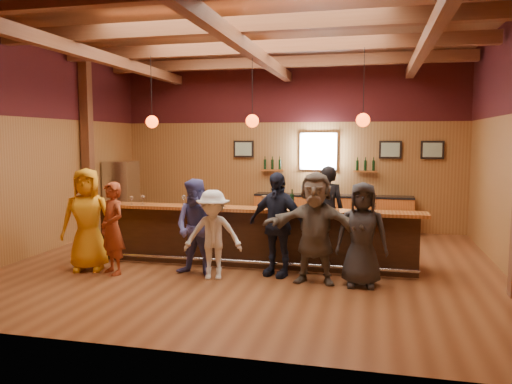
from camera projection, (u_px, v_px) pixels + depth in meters
The scene contains 27 objects.
room at pixel (253, 93), 9.19m from camera, with size 9.04×9.00×4.52m.
bar_counter at pixel (255, 236), 9.57m from camera, with size 6.30×1.07×1.11m.
back_bar_cabinet at pixel (332, 213), 12.76m from camera, with size 4.00×0.52×0.95m.
window at pixel (318, 151), 12.90m from camera, with size 0.95×0.09×0.95m.
framed_pictures at pixel (352, 150), 12.69m from camera, with size 5.35×0.05×0.45m.
wine_shelves at pixel (318, 168), 12.88m from camera, with size 3.00×0.18×0.30m.
pendant_lights at pixel (252, 121), 9.19m from camera, with size 4.24×0.24×1.37m.
stainless_fridge at pixel (122, 196), 12.83m from camera, with size 0.70×0.70×1.80m, color silver.
customer_orange at pixel (87, 219), 8.98m from camera, with size 0.91×0.59×1.85m, color orange.
customer_redvest at pixel (112, 228), 8.74m from camera, with size 0.59×0.39×1.63m, color maroon.
customer_denim at pixel (197, 228), 8.63m from camera, with size 0.82×0.64×1.69m, color #4B4F96.
customer_white at pixel (213, 235), 8.42m from camera, with size 0.98×0.56×1.52m, color silver.
customer_navy at pixel (277, 224), 8.62m from camera, with size 1.06×0.44×1.81m, color #181D31.
customer_brown at pixel (315, 228), 8.18m from camera, with size 1.71×0.54×1.84m, color #655D51.
customer_dark at pixel (362, 235), 7.99m from camera, with size 0.83×0.54×1.69m, color #28282A.
bartender at pixel (327, 211), 10.14m from camera, with size 0.67×0.44×1.84m, color black.
ice_bucket at pixel (267, 202), 9.21m from camera, with size 0.20×0.20×0.22m, color brown.
bottle_a at pixel (278, 200), 9.18m from camera, with size 0.08×0.08×0.37m.
bottle_b at pixel (292, 201), 9.14m from camera, with size 0.08×0.08×0.35m.
glass_a at pixel (131, 198), 9.65m from camera, with size 0.07×0.07×0.16m.
glass_b at pixel (143, 197), 9.66m from camera, with size 0.08×0.08×0.18m.
glass_c at pixel (184, 198), 9.58m from camera, with size 0.08×0.08×0.19m.
glass_d at pixel (192, 199), 9.44m from camera, with size 0.08×0.08×0.19m.
glass_e at pixel (224, 200), 9.28m from camera, with size 0.08×0.08×0.18m.
glass_f at pixel (291, 202), 8.92m from camera, with size 0.09×0.09×0.20m.
glass_g at pixel (317, 203), 8.91m from camera, with size 0.08×0.08×0.18m.
glass_h at pixel (357, 204), 8.78m from camera, with size 0.08×0.08×0.17m.
Camera 1 is at (2.20, -9.02, 2.38)m, focal length 35.00 mm.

